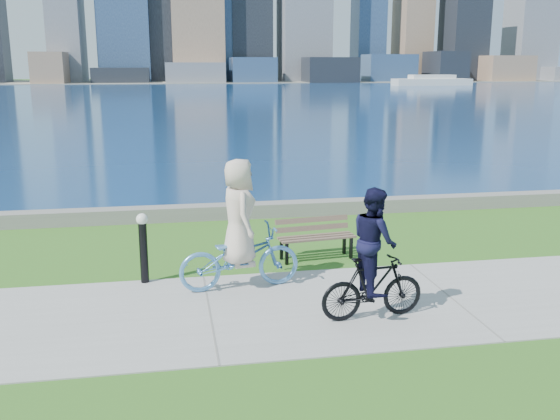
# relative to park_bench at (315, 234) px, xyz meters

# --- Properties ---
(ground) EXTENTS (320.00, 320.00, 0.00)m
(ground) POSITION_rel_park_bench_xyz_m (1.71, -2.57, -0.49)
(ground) COLOR #295B18
(ground) RESTS_ON ground
(concrete_path) EXTENTS (80.00, 3.50, 0.02)m
(concrete_path) POSITION_rel_park_bench_xyz_m (1.71, -2.57, -0.48)
(concrete_path) COLOR gray
(concrete_path) RESTS_ON ground
(seawall) EXTENTS (90.00, 0.50, 0.35)m
(seawall) POSITION_rel_park_bench_xyz_m (1.71, 3.63, -0.31)
(seawall) COLOR slate
(seawall) RESTS_ON ground
(bay_water) EXTENTS (320.00, 131.00, 0.01)m
(bay_water) POSITION_rel_park_bench_xyz_m (1.71, 69.43, -0.49)
(bay_water) COLOR navy
(bay_water) RESTS_ON ground
(far_shore) EXTENTS (320.00, 30.00, 0.12)m
(far_shore) POSITION_rel_park_bench_xyz_m (1.71, 127.43, -0.43)
(far_shore) COLOR slate
(far_shore) RESTS_ON ground
(ferry_far) EXTENTS (13.91, 3.97, 1.89)m
(ferry_far) POSITION_rel_park_bench_xyz_m (44.01, 95.42, 0.30)
(ferry_far) COLOR silver
(ferry_far) RESTS_ON ground
(park_bench) EXTENTS (1.60, 0.72, 0.80)m
(park_bench) POSITION_rel_park_bench_xyz_m (0.00, 0.00, 0.00)
(park_bench) COLOR black
(park_bench) RESTS_ON ground
(bollard_lamp) EXTENTS (0.21, 0.21, 1.28)m
(bollard_lamp) POSITION_rel_park_bench_xyz_m (-3.32, -0.92, 0.24)
(bollard_lamp) COLOR black
(bollard_lamp) RESTS_ON ground
(cyclist_woman) EXTENTS (0.96, 2.17, 2.26)m
(cyclist_woman) POSITION_rel_park_bench_xyz_m (-1.69, -1.51, 0.37)
(cyclist_woman) COLOR #5593CF
(cyclist_woman) RESTS_ON ground
(cyclist_man) EXTENTS (0.67, 1.66, 2.04)m
(cyclist_man) POSITION_rel_park_bench_xyz_m (0.14, -3.18, 0.39)
(cyclist_man) COLOR black
(cyclist_man) RESTS_ON ground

